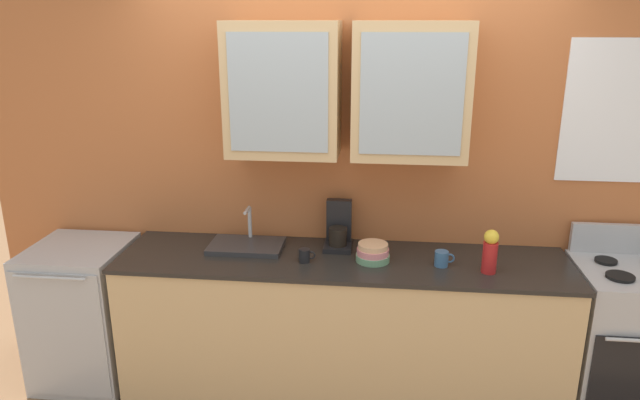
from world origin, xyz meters
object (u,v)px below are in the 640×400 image
Objects in this scene: cup_near_bowls at (442,259)px; dishwasher at (85,313)px; bowl_stack at (373,253)px; sink_faucet at (246,245)px; cup_near_sink at (305,255)px; vase at (490,251)px; stove_range at (627,341)px; coffee_maker at (338,230)px.

dishwasher is at bearing 178.93° from cup_near_bowls.
dishwasher is at bearing 179.62° from bowl_stack.
cup_near_bowls is 2.27m from dishwasher.
sink_faucet is 4.55× the size of cup_near_sink.
vase is 2.54m from dishwasher.
dishwasher is (-1.43, 0.07, -0.49)m from cup_near_sink.
cup_near_bowls is (-0.25, 0.06, -0.08)m from vase.
bowl_stack is 2.01× the size of cup_near_sink.
cup_near_bowls reaches higher than cup_near_sink.
stove_range is 1.02m from vase.
cup_near_sink is 0.34× the size of coffee_maker.
vase is 0.86× the size of coffee_maker.
coffee_maker is at bearing 161.33° from vase.
dishwasher is (-3.31, -0.00, -0.01)m from stove_range.
stove_range is 4.35× the size of vase.
cup_near_bowls is (1.17, -0.14, 0.02)m from sink_faucet.
vase is at bearing -8.02° from bowl_stack.
cup_near_sink is 0.78m from cup_near_bowls.
sink_faucet is at bearing 5.50° from dishwasher.
cup_near_bowls is at bearing -177.60° from stove_range.
stove_range is 3.31m from dishwasher.
cup_near_sink is (-0.39, -0.06, -0.01)m from bowl_stack.
sink_faucet is 0.42m from cup_near_sink.
coffee_maker is at bearing 8.80° from sink_faucet.
sink_faucet is 2.27× the size of bowl_stack.
sink_faucet is 1.18m from cup_near_bowls.
stove_range is 1.80m from coffee_maker.
cup_near_sink is at bearing -171.50° from bowl_stack.
cup_near_bowls is (0.39, -0.03, -0.01)m from bowl_stack.
stove_range is at bearing 0.64° from bowl_stack.
vase is (-0.84, -0.11, 0.57)m from stove_range.
cup_near_sink is 1.52m from dishwasher.
stove_range is 3.75× the size of coffee_maker.
bowl_stack is (0.78, -0.11, 0.03)m from sink_faucet.
bowl_stack is 1.89m from dishwasher.
coffee_maker is (0.17, 0.26, 0.07)m from cup_near_sink.
cup_near_sink is (0.39, -0.17, 0.02)m from sink_faucet.
dishwasher is 3.13× the size of coffee_maker.
vase is at bearing -1.79° from cup_near_sink.
sink_faucet reaches higher than bowl_stack.
vase reaches higher than bowl_stack.
vase is (1.42, -0.20, 0.11)m from sink_faucet.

